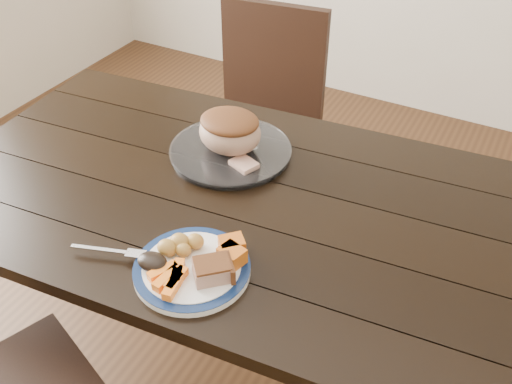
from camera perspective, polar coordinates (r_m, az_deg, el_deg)
The scene contains 15 objects.
ground at distance 2.05m, azimuth -1.78°, elevation -16.76°, with size 4.00×4.00×0.00m, color #472B16.
dining_table at distance 1.56m, azimuth -2.24°, elevation -2.85°, with size 1.67×1.04×0.75m.
chair_far at distance 2.28m, azimuth 0.72°, elevation 7.80°, with size 0.47×0.48×0.93m.
dinner_plate at distance 1.29m, azimuth -6.41°, elevation -7.70°, with size 0.26×0.26×0.02m, color white.
plate_rim at distance 1.29m, azimuth -6.44°, elevation -7.44°, with size 0.26×0.26×0.02m, color #0E2047.
serving_platter at distance 1.64m, azimuth -2.56°, elevation 3.99°, with size 0.34×0.34×0.02m, color white.
pork_slice at distance 1.24m, azimuth -4.37°, elevation -7.82°, with size 0.08×0.06×0.04m, color tan.
roasted_potatoes at distance 1.31m, azimuth -7.75°, elevation -5.31°, with size 0.09×0.09×0.04m.
carrot_batons at distance 1.25m, azimuth -8.48°, elevation -8.48°, with size 0.08×0.11×0.02m.
pumpkin_wedges at distance 1.28m, azimuth -2.43°, elevation -5.86°, with size 0.08×0.09×0.04m.
dark_mushroom at distance 1.28m, azimuth -10.32°, elevation -6.87°, with size 0.07×0.05×0.03m, color black.
fork at distance 1.35m, azimuth -14.03°, elevation -5.79°, with size 0.17×0.07×0.00m.
roast_joint at distance 1.60m, azimuth -2.62°, elevation 5.96°, with size 0.18×0.16×0.12m, color tan.
cut_slice at distance 1.56m, azimuth -1.22°, elevation 2.76°, with size 0.07×0.06×0.02m, color tan.
carving_knife at distance 1.62m, azimuth 0.24°, elevation 3.56°, with size 0.26×0.22×0.01m.
Camera 1 is at (0.61, -1.00, 1.69)m, focal length 40.00 mm.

